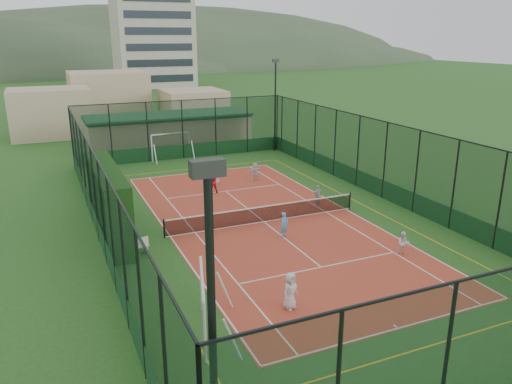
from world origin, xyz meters
The scene contains 21 objects.
ground centered at (0.00, 0.00, 0.00)m, with size 300.00×300.00×0.00m, color #26531C.
court_slab centered at (0.00, 0.00, 0.01)m, with size 11.17×23.97×0.01m, color #B13C27.
tennis_net centered at (0.00, 0.00, 0.53)m, with size 11.67×0.12×1.06m, color black, non-canonical shape.
perimeter_fence centered at (0.00, 0.00, 2.50)m, with size 18.12×34.12×5.00m, color black, non-canonical shape.
floodlight_sw centered at (-8.60, -16.60, 4.12)m, with size 0.60×0.26×8.25m, color black, non-canonical shape.
floodlight_ne centered at (8.60, 16.60, 4.12)m, with size 0.60×0.26×8.25m, color black, non-canonical shape.
clubhouse centered at (0.00, 22.00, 1.57)m, with size 15.20×7.20×3.15m, color tan, non-canonical shape.
apartment_tower centered at (12.00, 82.00, 15.00)m, with size 15.00×12.00×30.00m, color beige.
distant_hills centered at (0.00, 150.00, 0.00)m, with size 200.00×60.00×24.00m, color #384C33, non-canonical shape.
hedge_left centered at (-8.30, 1.69, 1.85)m, with size 1.27×8.44×3.69m, color black.
white_bench centered at (-7.80, -1.73, 0.48)m, with size 1.70×0.47×0.96m, color white, non-canonical shape.
futsal_goal_near centered at (-6.61, -9.37, 1.12)m, with size 1.01×3.46×2.23m, color white, non-canonical shape.
futsal_goal_far centered at (-1.08, 17.08, 1.12)m, with size 3.46×1.00×2.23m, color white, non-canonical shape.
child_near_left centered at (-2.97, -9.04, 0.76)m, with size 0.74×0.48×1.51m, color silver.
child_near_mid centered at (0.06, -2.45, 0.70)m, with size 0.50×0.33×1.38m, color #51A7E6.
child_near_right centered at (4.37, -6.75, 0.60)m, with size 0.57×0.45×1.18m, color white.
child_far_left centered at (0.08, 8.46, 0.77)m, with size 0.98×0.56×1.52m, color silver.
child_far_right centered at (4.32, 1.33, 0.66)m, with size 0.77×0.32×1.31m, color silver.
child_far_back centered at (2.96, 8.15, 0.65)m, with size 1.19×0.38×1.29m, color silver.
coach centered at (-0.93, 6.46, 0.81)m, with size 0.78×0.61×1.60m, color red.
tennis_balls centered at (0.82, 1.62, 0.04)m, with size 5.16×1.56×0.07m.
Camera 1 is at (-11.08, -24.37, 10.24)m, focal length 35.00 mm.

